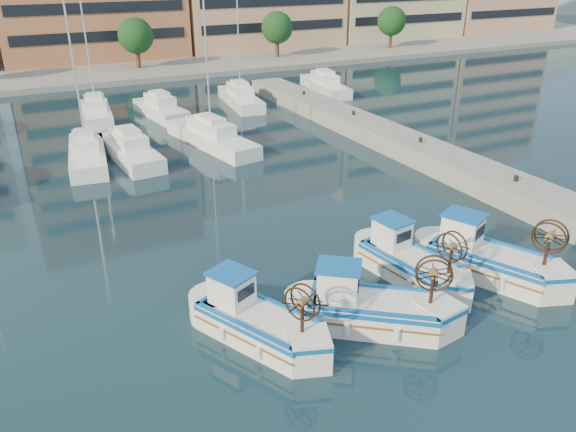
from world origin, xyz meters
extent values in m
plane|color=#18353F|center=(0.00, 0.00, 0.00)|extent=(300.00, 300.00, 0.00)
cube|color=gray|center=(13.00, 8.00, 0.60)|extent=(3.00, 60.00, 1.20)
cube|color=gray|center=(0.00, 67.00, 0.30)|extent=(180.00, 40.00, 0.60)
cylinder|color=#3F2B19|center=(4.00, 53.50, 1.50)|extent=(0.50, 0.50, 3.00)
sphere|color=#19481C|center=(4.00, 53.50, 4.20)|extent=(4.00, 4.00, 4.00)
cylinder|color=#3F2B19|center=(22.00, 53.50, 1.50)|extent=(0.50, 0.50, 3.00)
sphere|color=#19481C|center=(22.00, 53.50, 4.20)|extent=(4.00, 4.00, 4.00)
cylinder|color=#3F2B19|center=(40.00, 53.50, 1.50)|extent=(0.50, 0.50, 3.00)
sphere|color=#19481C|center=(40.00, 53.50, 4.20)|extent=(4.00, 4.00, 4.00)
cone|color=slate|center=(140.00, 110.00, 0.00)|extent=(160.00, 160.00, 50.00)
cube|color=white|center=(-6.75, 23.35, 0.50)|extent=(3.30, 8.22, 1.00)
cylinder|color=silver|center=(-6.75, 23.35, 6.00)|extent=(0.12, 0.12, 11.00)
cube|color=white|center=(-4.11, 22.80, 0.50)|extent=(2.82, 8.10, 1.00)
cube|color=white|center=(1.75, 23.20, 0.50)|extent=(3.85, 9.98, 1.00)
cylinder|color=silver|center=(1.75, 23.20, 6.00)|extent=(0.12, 0.12, 11.00)
cube|color=white|center=(-4.25, 34.26, 0.50)|extent=(3.03, 7.53, 1.00)
cylinder|color=silver|center=(-4.25, 34.26, 6.00)|extent=(0.12, 0.12, 11.00)
cube|color=white|center=(0.77, 32.79, 0.50)|extent=(3.08, 7.38, 1.00)
cube|color=white|center=(8.41, 33.66, 0.50)|extent=(3.29, 8.73, 1.00)
cylinder|color=silver|center=(8.41, 33.66, 6.00)|extent=(0.12, 0.12, 11.00)
cube|color=white|center=(18.16, 34.96, 0.50)|extent=(3.60, 9.09, 1.00)
cube|color=white|center=(-4.63, 1.13, 0.54)|extent=(3.51, 4.70, 1.08)
cube|color=#0C4FA0|center=(-4.63, 1.13, 0.95)|extent=(3.62, 4.84, 0.16)
cube|color=#173AB6|center=(-4.63, 1.13, 0.89)|extent=(2.96, 4.14, 0.06)
cube|color=white|center=(-5.15, 2.25, 1.65)|extent=(1.59, 1.69, 1.13)
cube|color=#0C4FA0|center=(-5.15, 2.25, 2.27)|extent=(1.80, 1.90, 0.08)
cylinder|color=#331E14|center=(-3.84, -0.55, 1.68)|extent=(0.12, 0.12, 1.19)
cylinder|color=brown|center=(-3.84, -0.55, 2.32)|extent=(0.42, 0.40, 0.29)
torus|color=#331E14|center=(-3.98, -0.62, 2.32)|extent=(0.58, 1.12, 1.20)
torus|color=#331E14|center=(-3.70, -0.49, 2.32)|extent=(0.58, 1.12, 1.20)
cube|color=white|center=(-0.63, -0.04, 0.57)|extent=(4.80, 4.32, 1.14)
cube|color=#0C4FA0|center=(-0.63, -0.04, 1.00)|extent=(4.95, 4.45, 0.17)
cube|color=#173AB6|center=(-0.63, -0.04, 0.93)|extent=(4.18, 3.70, 0.07)
cube|color=white|center=(-1.66, 0.75, 1.73)|extent=(1.84, 1.80, 1.19)
cube|color=#0C4FA0|center=(-1.66, 0.75, 2.39)|extent=(2.07, 2.03, 0.09)
cylinder|color=#331E14|center=(0.92, -1.22, 1.77)|extent=(0.13, 0.13, 1.26)
cylinder|color=brown|center=(0.92, -1.22, 2.44)|extent=(0.45, 0.46, 0.30)
torus|color=#331E14|center=(0.82, -1.35, 2.44)|extent=(1.05, 0.83, 1.27)
torus|color=#331E14|center=(1.02, -1.09, 2.44)|extent=(1.05, 0.83, 1.27)
cube|color=white|center=(2.72, 1.99, 0.54)|extent=(2.46, 4.55, 1.08)
cube|color=#0C4FA0|center=(2.72, 1.99, 0.95)|extent=(2.53, 4.68, 0.16)
cube|color=#173AB6|center=(2.72, 1.99, 0.89)|extent=(1.99, 4.06, 0.06)
cube|color=white|center=(2.54, 3.21, 1.65)|extent=(1.31, 1.49, 1.13)
cube|color=#0C4FA0|center=(2.54, 3.21, 2.27)|extent=(1.49, 1.66, 0.08)
cylinder|color=#331E14|center=(2.99, 0.15, 1.68)|extent=(0.12, 0.12, 1.19)
cylinder|color=brown|center=(2.99, 0.15, 2.32)|extent=(0.37, 0.33, 0.29)
torus|color=#331E14|center=(2.84, 0.13, 2.32)|extent=(0.25, 1.20, 1.21)
torus|color=#331E14|center=(3.14, 0.18, 2.32)|extent=(0.25, 1.20, 1.21)
cube|color=white|center=(5.75, 0.61, 0.59)|extent=(3.81, 5.16, 1.19)
cube|color=#0C4FA0|center=(5.75, 0.61, 1.04)|extent=(3.92, 5.31, 0.18)
cube|color=#173AB6|center=(5.75, 0.61, 0.97)|extent=(3.20, 4.54, 0.07)
cube|color=white|center=(5.19, 1.84, 1.81)|extent=(1.74, 1.85, 1.24)
cube|color=#0C4FA0|center=(5.19, 1.84, 2.48)|extent=(1.96, 2.07, 0.09)
cylinder|color=#331E14|center=(6.59, -1.24, 1.84)|extent=(0.14, 0.14, 1.31)
cylinder|color=brown|center=(6.59, -1.24, 2.54)|extent=(0.46, 0.44, 0.32)
torus|color=#331E14|center=(6.43, -1.31, 2.54)|extent=(0.62, 1.24, 1.32)
torus|color=#331E14|center=(6.74, -1.17, 2.54)|extent=(0.62, 1.24, 1.32)
camera|label=1|loc=(-11.13, -13.67, 12.24)|focal=35.00mm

